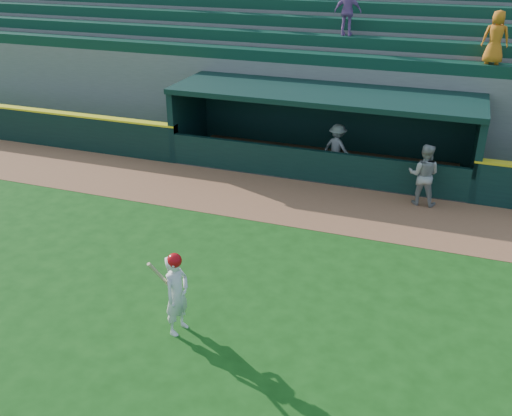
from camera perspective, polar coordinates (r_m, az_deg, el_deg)
name	(u,v)px	position (r m, az deg, el deg)	size (l,w,h in m)	color
ground	(230,296)	(11.88, -2.64, -8.83)	(120.00, 120.00, 0.00)	#154711
warning_track	(296,202)	(15.93, 4.02, 0.63)	(40.00, 3.00, 0.01)	brown
dugout_player_front	(424,175)	(16.11, 16.42, 3.22)	(0.84, 0.65, 1.72)	gray
dugout_player_inside	(337,148)	(17.99, 8.12, 5.99)	(0.97, 0.56, 1.50)	#ABABA5
dugout	(325,124)	(18.26, 6.88, 8.37)	(9.40, 2.80, 2.46)	#62625E
stands	(354,63)	(22.36, 9.81, 14.11)	(34.50, 6.25, 7.61)	slate
batter_at_plate	(177,293)	(10.58, -7.95, -8.40)	(0.54, 0.79, 1.67)	white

